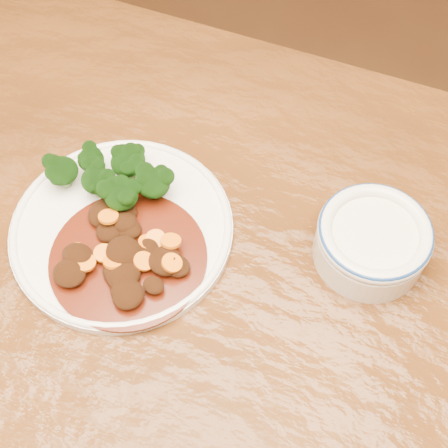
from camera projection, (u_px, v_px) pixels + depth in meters
The scene contains 5 objects.
dining_table at pixel (195, 365), 0.71m from camera, with size 1.60×1.08×0.75m.
dinner_plate at pixel (122, 228), 0.71m from camera, with size 0.25×0.25×0.02m.
broccoli_florets at pixel (114, 174), 0.71m from camera, with size 0.14×0.09×0.04m.
mince_stew at pixel (125, 255), 0.68m from camera, with size 0.17×0.17×0.03m.
dip_bowl at pixel (372, 240), 0.67m from camera, with size 0.12×0.12×0.06m.
Camera 1 is at (0.15, -0.20, 1.36)m, focal length 50.00 mm.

